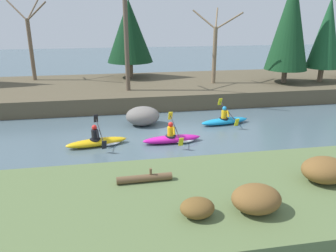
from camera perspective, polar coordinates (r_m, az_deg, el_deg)
ground_plane at (r=15.99m, az=-0.34°, el=-1.74°), size 90.00×90.00×0.00m
riverbank_near at (r=10.18m, az=5.86°, el=-12.90°), size 44.00×5.26×0.59m
riverbank_far at (r=23.71m, az=-3.68°, el=6.35°), size 44.00×8.48×0.98m
conifer_tree_mid_left at (r=25.46m, az=-6.75°, el=16.07°), size 3.45×3.45×5.70m
conifer_tree_centre at (r=24.65m, az=20.51°, el=16.40°), size 2.93×2.93×7.18m
conifer_tree_mid_right at (r=26.02m, az=25.91°, el=14.32°), size 2.26×2.26×5.80m
bare_tree_upstream at (r=26.27m, az=-22.81°, el=13.32°), size 3.22×3.18×5.80m
bare_tree_mid_upstream at (r=20.99m, az=-7.25°, el=16.30°), size 4.35×4.30×7.96m
bare_tree_mid_downstream at (r=23.44m, az=8.16°, el=13.23°), size 2.84×2.81×5.09m
shrub_clump_nearest at (r=8.86m, az=5.12°, el=-14.01°), size 0.92×0.77×0.50m
shrub_clump_second at (r=9.29m, az=15.12°, el=-12.13°), size 1.35×1.13×0.73m
shrub_clump_third at (r=11.52m, az=25.64°, el=-6.91°), size 1.48×1.23×0.80m
kayaker_lead at (r=17.89m, az=9.90°, el=1.00°), size 2.80×2.07×1.20m
kayaker_middle at (r=15.14m, az=1.07°, el=-2.15°), size 2.79×2.07×1.20m
kayaker_trailing at (r=15.10m, az=-11.90°, el=-2.64°), size 2.79×2.06×1.20m
boulder_midstream at (r=17.46m, az=-4.42°, el=1.76°), size 1.79×1.40×1.01m
driftwood_log at (r=10.53m, az=-4.09°, el=-9.05°), size 1.77×0.28×0.44m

